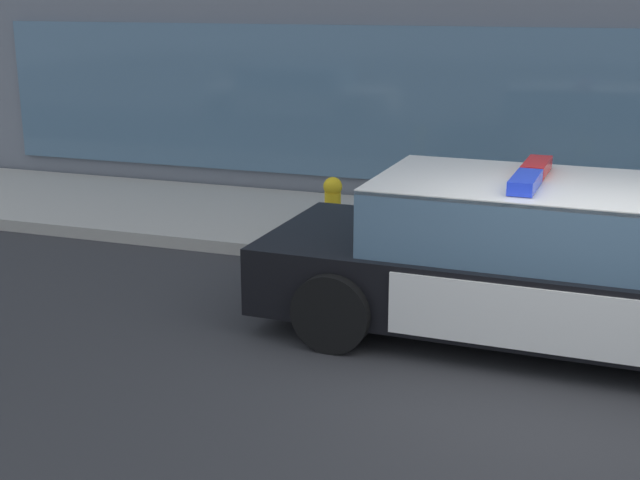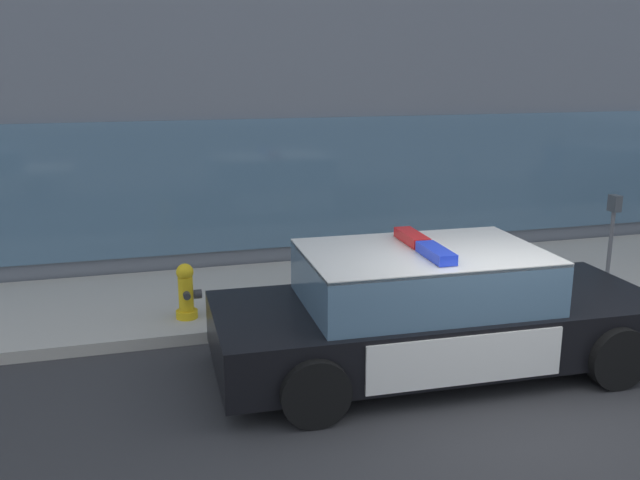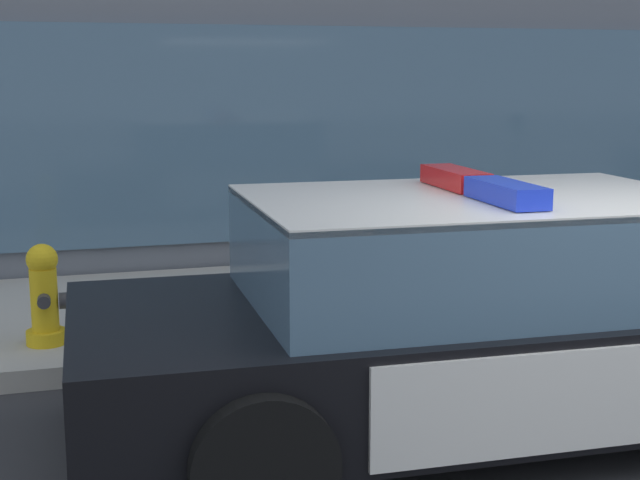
% 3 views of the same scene
% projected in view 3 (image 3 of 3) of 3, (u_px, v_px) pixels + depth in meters
% --- Properties ---
extents(sidewalk, '(48.00, 2.80, 0.15)m').
position_uv_depth(sidewalk, '(399.00, 297.00, 8.11)').
color(sidewalk, '#B2ADA3').
rests_on(sidewalk, ground).
extents(police_cruiser, '(5.00, 2.20, 1.49)m').
position_uv_depth(police_cruiser, '(497.00, 314.00, 5.28)').
color(police_cruiser, black).
rests_on(police_cruiser, ground).
extents(fire_hydrant, '(0.34, 0.39, 0.73)m').
position_uv_depth(fire_hydrant, '(45.00, 296.00, 6.43)').
color(fire_hydrant, gold).
rests_on(fire_hydrant, sidewalk).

